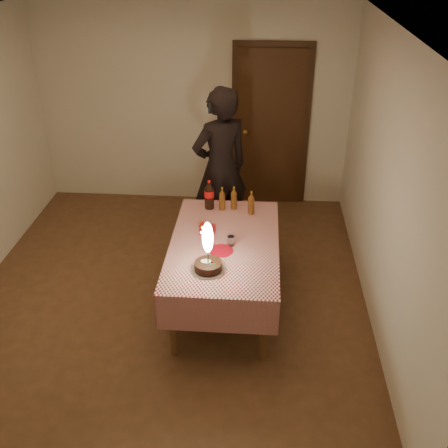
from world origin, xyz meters
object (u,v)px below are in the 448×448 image
(amber_bottle_mid, at_px, (234,199))
(birthday_cake, at_px, (208,257))
(dining_table, at_px, (224,251))
(cola_bottle, at_px, (209,195))
(photographer, at_px, (220,169))
(red_cup, at_px, (203,228))
(clear_cup, at_px, (231,240))
(amber_bottle_right, at_px, (251,203))
(red_plate, at_px, (221,251))
(amber_bottle_left, at_px, (222,199))

(amber_bottle_mid, bearing_deg, birthday_cake, -97.69)
(dining_table, height_order, cola_bottle, cola_bottle)
(photographer, bearing_deg, red_cup, -94.41)
(dining_table, xyz_separation_m, clear_cup, (0.06, -0.04, 0.14))
(red_cup, xyz_separation_m, amber_bottle_right, (0.45, 0.42, 0.07))
(amber_bottle_mid, bearing_deg, cola_bottle, -178.83)
(cola_bottle, relative_size, amber_bottle_mid, 1.25)
(amber_bottle_mid, bearing_deg, clear_cup, -88.80)
(birthday_cake, bearing_deg, red_plate, 74.06)
(dining_table, height_order, red_cup, red_cup)
(red_cup, distance_m, amber_bottle_mid, 0.59)
(clear_cup, xyz_separation_m, amber_bottle_mid, (-0.02, 0.72, 0.07))
(red_cup, relative_size, photographer, 0.05)
(red_plate, bearing_deg, photographer, 94.93)
(clear_cup, bearing_deg, cola_bottle, 110.90)
(dining_table, distance_m, birthday_cake, 0.53)
(dining_table, relative_size, cola_bottle, 5.42)
(birthday_cake, xyz_separation_m, amber_bottle_right, (0.34, 1.05, -0.02))
(birthday_cake, relative_size, amber_bottle_left, 1.85)
(red_cup, relative_size, amber_bottle_mid, 0.39)
(dining_table, xyz_separation_m, red_cup, (-0.22, 0.16, 0.15))
(amber_bottle_mid, bearing_deg, amber_bottle_left, -167.38)
(amber_bottle_right, relative_size, amber_bottle_mid, 1.00)
(amber_bottle_left, relative_size, photographer, 0.14)
(photographer, bearing_deg, red_plate, -85.07)
(birthday_cake, height_order, photographer, photographer)
(amber_bottle_mid, bearing_deg, red_plate, -94.49)
(birthday_cake, distance_m, cola_bottle, 1.15)
(red_cup, distance_m, clear_cup, 0.34)
(dining_table, height_order, amber_bottle_mid, amber_bottle_mid)
(clear_cup, height_order, cola_bottle, cola_bottle)
(red_cup, height_order, amber_bottle_mid, amber_bottle_mid)
(amber_bottle_mid, relative_size, photographer, 0.14)
(amber_bottle_mid, bearing_deg, photographer, 108.81)
(birthday_cake, distance_m, amber_bottle_right, 1.10)
(amber_bottle_right, bearing_deg, photographer, 119.93)
(dining_table, xyz_separation_m, amber_bottle_right, (0.23, 0.59, 0.22))
(amber_bottle_left, height_order, amber_bottle_right, same)
(red_plate, relative_size, amber_bottle_left, 0.86)
(amber_bottle_right, distance_m, amber_bottle_mid, 0.21)
(amber_bottle_left, bearing_deg, cola_bottle, 170.90)
(red_cup, xyz_separation_m, photographer, (0.08, 1.06, 0.17))
(dining_table, relative_size, birthday_cake, 3.64)
(cola_bottle, height_order, amber_bottle_left, cola_bottle)
(clear_cup, xyz_separation_m, amber_bottle_right, (0.17, 0.62, 0.07))
(red_cup, distance_m, photographer, 1.08)
(red_cup, bearing_deg, dining_table, -36.79)
(amber_bottle_right, distance_m, photographer, 0.74)
(birthday_cake, height_order, clear_cup, birthday_cake)
(clear_cup, height_order, amber_bottle_right, amber_bottle_right)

